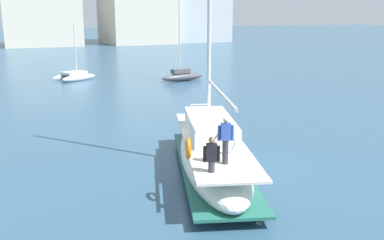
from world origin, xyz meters
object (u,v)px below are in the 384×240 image
main_sailboat (212,152)px  seagull (262,216)px  moored_sloop_near (182,75)px  moored_catamaran (74,75)px

main_sailboat → seagull: size_ratio=16.27×
moored_sloop_near → seagull: moored_sloop_near is taller
main_sailboat → moored_sloop_near: (8.43, 23.81, -0.38)m
moored_catamaran → seagull: (0.63, -32.57, -0.29)m
moored_sloop_near → moored_catamaran: (-9.41, 4.49, -0.06)m
main_sailboat → moored_catamaran: bearing=92.0°
main_sailboat → seagull: main_sailboat is taller
moored_catamaran → main_sailboat: bearing=-88.0°
moored_catamaran → seagull: moored_catamaran is taller
moored_sloop_near → seagull: (-8.78, -28.07, -0.35)m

